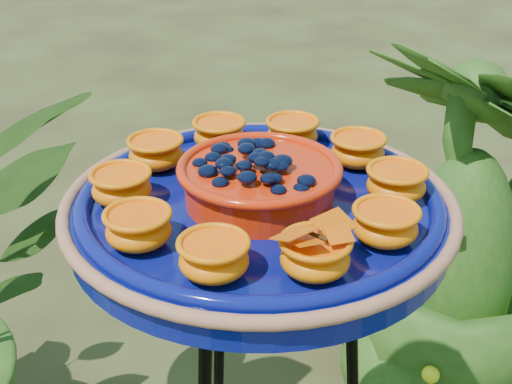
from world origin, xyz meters
TOP-DOWN VIEW (x-y plane):
  - feeder_dish at (-0.05, 0.04)m, footprint 0.51×0.51m
  - shrub_back_right at (0.74, 0.48)m, footprint 0.69×0.69m

SIDE VIEW (x-z plane):
  - shrub_back_right at x=0.74m, z-range 0.00..1.02m
  - feeder_dish at x=-0.05m, z-range 0.95..1.07m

